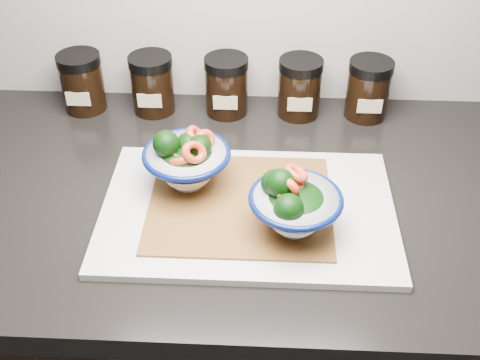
{
  "coord_description": "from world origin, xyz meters",
  "views": [
    {
      "loc": [
        0.12,
        0.7,
        1.52
      ],
      "look_at": [
        0.09,
        1.4,
        0.96
      ],
      "focal_mm": 45.0,
      "sensor_mm": 36.0,
      "label": 1
    }
  ],
  "objects_px": {
    "spice_jar_c": "(227,86)",
    "spice_jar_e": "(368,89)",
    "bowl_left": "(187,161)",
    "spice_jar_b": "(152,84)",
    "bowl_right": "(294,206)",
    "spice_jar_a": "(82,82)",
    "spice_jar_d": "(300,87)",
    "cutting_board": "(248,210)"
  },
  "relations": [
    {
      "from": "bowl_right",
      "to": "spice_jar_a",
      "type": "height_order",
      "value": "bowl_right"
    },
    {
      "from": "spice_jar_b",
      "to": "spice_jar_d",
      "type": "distance_m",
      "value": 0.28
    },
    {
      "from": "cutting_board",
      "to": "spice_jar_c",
      "type": "bearing_deg",
      "value": 99.99
    },
    {
      "from": "spice_jar_a",
      "to": "spice_jar_e",
      "type": "height_order",
      "value": "same"
    },
    {
      "from": "bowl_right",
      "to": "spice_jar_a",
      "type": "bearing_deg",
      "value": 138.89
    },
    {
      "from": "spice_jar_b",
      "to": "spice_jar_e",
      "type": "distance_m",
      "value": 0.41
    },
    {
      "from": "spice_jar_e",
      "to": "cutting_board",
      "type": "bearing_deg",
      "value": -125.85
    },
    {
      "from": "spice_jar_b",
      "to": "spice_jar_c",
      "type": "bearing_deg",
      "value": 0.0
    },
    {
      "from": "spice_jar_a",
      "to": "spice_jar_c",
      "type": "bearing_deg",
      "value": 0.0
    },
    {
      "from": "bowl_right",
      "to": "spice_jar_e",
      "type": "bearing_deg",
      "value": 66.83
    },
    {
      "from": "bowl_left",
      "to": "spice_jar_d",
      "type": "xyz_separation_m",
      "value": [
        0.18,
        0.24,
        -0.0
      ]
    },
    {
      "from": "spice_jar_a",
      "to": "spice_jar_c",
      "type": "relative_size",
      "value": 1.0
    },
    {
      "from": "spice_jar_b",
      "to": "spice_jar_e",
      "type": "height_order",
      "value": "same"
    },
    {
      "from": "bowl_right",
      "to": "spice_jar_d",
      "type": "height_order",
      "value": "bowl_right"
    },
    {
      "from": "spice_jar_a",
      "to": "cutting_board",
      "type": "bearing_deg",
      "value": -42.06
    },
    {
      "from": "spice_jar_c",
      "to": "spice_jar_e",
      "type": "relative_size",
      "value": 1.0
    },
    {
      "from": "cutting_board",
      "to": "spice_jar_b",
      "type": "distance_m",
      "value": 0.36
    },
    {
      "from": "bowl_left",
      "to": "spice_jar_a",
      "type": "bearing_deg",
      "value": 133.13
    },
    {
      "from": "bowl_right",
      "to": "spice_jar_b",
      "type": "distance_m",
      "value": 0.43
    },
    {
      "from": "cutting_board",
      "to": "spice_jar_e",
      "type": "relative_size",
      "value": 3.98
    },
    {
      "from": "spice_jar_b",
      "to": "spice_jar_d",
      "type": "height_order",
      "value": "same"
    },
    {
      "from": "bowl_left",
      "to": "spice_jar_e",
      "type": "bearing_deg",
      "value": 38.18
    },
    {
      "from": "spice_jar_b",
      "to": "bowl_left",
      "type": "bearing_deg",
      "value": -68.79
    },
    {
      "from": "spice_jar_c",
      "to": "spice_jar_e",
      "type": "height_order",
      "value": "same"
    },
    {
      "from": "bowl_right",
      "to": "spice_jar_b",
      "type": "relative_size",
      "value": 1.2
    },
    {
      "from": "bowl_left",
      "to": "spice_jar_c",
      "type": "distance_m",
      "value": 0.25
    },
    {
      "from": "spice_jar_c",
      "to": "bowl_left",
      "type": "bearing_deg",
      "value": -100.62
    },
    {
      "from": "spice_jar_b",
      "to": "spice_jar_c",
      "type": "xyz_separation_m",
      "value": [
        0.14,
        0.0,
        0.0
      ]
    },
    {
      "from": "bowl_left",
      "to": "spice_jar_c",
      "type": "relative_size",
      "value": 1.23
    },
    {
      "from": "spice_jar_c",
      "to": "spice_jar_d",
      "type": "height_order",
      "value": "same"
    },
    {
      "from": "cutting_board",
      "to": "spice_jar_b",
      "type": "bearing_deg",
      "value": 123.16
    },
    {
      "from": "bowl_left",
      "to": "spice_jar_b",
      "type": "distance_m",
      "value": 0.26
    },
    {
      "from": "spice_jar_d",
      "to": "spice_jar_c",
      "type": "bearing_deg",
      "value": 180.0
    },
    {
      "from": "bowl_left",
      "to": "bowl_right",
      "type": "xyz_separation_m",
      "value": [
        0.16,
        -0.1,
        -0.0
      ]
    },
    {
      "from": "spice_jar_d",
      "to": "spice_jar_e",
      "type": "distance_m",
      "value": 0.13
    },
    {
      "from": "bowl_left",
      "to": "spice_jar_c",
      "type": "bearing_deg",
      "value": 79.38
    },
    {
      "from": "spice_jar_d",
      "to": "spice_jar_e",
      "type": "xyz_separation_m",
      "value": [
        0.13,
        0.0,
        0.0
      ]
    },
    {
      "from": "cutting_board",
      "to": "bowl_left",
      "type": "height_order",
      "value": "bowl_left"
    },
    {
      "from": "spice_jar_a",
      "to": "spice_jar_e",
      "type": "relative_size",
      "value": 1.0
    },
    {
      "from": "spice_jar_a",
      "to": "bowl_right",
      "type": "bearing_deg",
      "value": -41.11
    },
    {
      "from": "spice_jar_e",
      "to": "spice_jar_d",
      "type": "bearing_deg",
      "value": 180.0
    },
    {
      "from": "bowl_right",
      "to": "cutting_board",
      "type": "bearing_deg",
      "value": 143.99
    }
  ]
}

